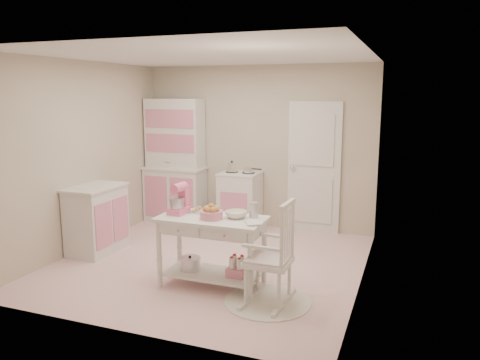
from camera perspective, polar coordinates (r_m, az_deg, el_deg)
name	(u,v)px	position (r m, az deg, el deg)	size (l,w,h in m)	color
room_shell	(208,135)	(5.79, -3.91, 5.45)	(3.84, 3.84, 2.62)	#D9888B
door	(314,168)	(7.35, 9.03, 1.49)	(0.82, 0.05, 2.04)	white
hutch	(174,161)	(7.95, -8.01, 2.34)	(1.06, 0.50, 2.08)	white
stove	(240,201)	(7.52, 0.00, -2.53)	(0.62, 0.57, 0.92)	white
base_cabinet	(97,219)	(6.72, -17.07, -4.58)	(0.54, 0.84, 0.92)	white
lace_rug	(268,301)	(5.08, 3.39, -14.53)	(0.92, 0.92, 0.01)	white
rocking_chair	(268,252)	(4.88, 3.46, -8.73)	(0.48, 0.72, 1.10)	white
work_table	(212,252)	(5.33, -3.44, -8.73)	(1.20, 0.60, 0.80)	white
stand_mixer	(178,199)	(5.37, -7.52, -2.33)	(0.20, 0.28, 0.34)	pink
cookie_tray	(206,212)	(5.43, -4.16, -3.88)	(0.34, 0.24, 0.02)	silver
bread_basket	(211,215)	(5.15, -3.51, -4.25)	(0.25, 0.25, 0.09)	pink
mixing_bowl	(236,214)	(5.18, -0.49, -4.22)	(0.24, 0.24, 0.08)	white
metal_pitcher	(254,210)	(5.18, 1.69, -3.69)	(0.10, 0.10, 0.17)	silver
recipe_book	(246,223)	(4.94, 0.74, -5.29)	(0.16, 0.21, 0.02)	white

